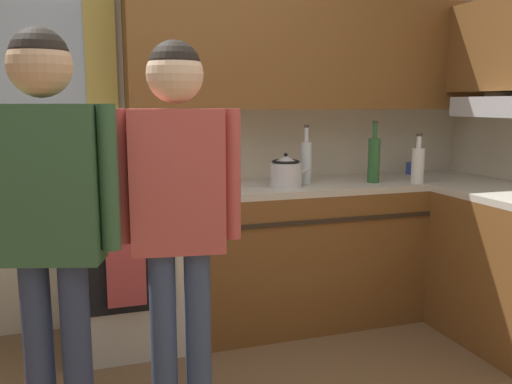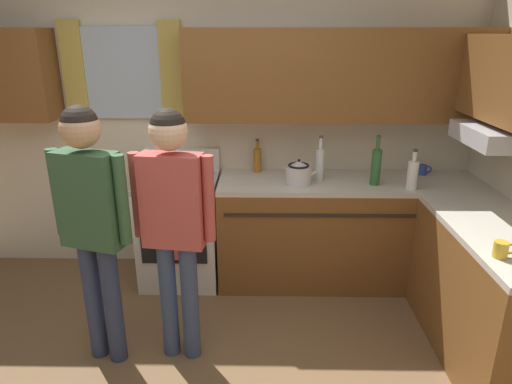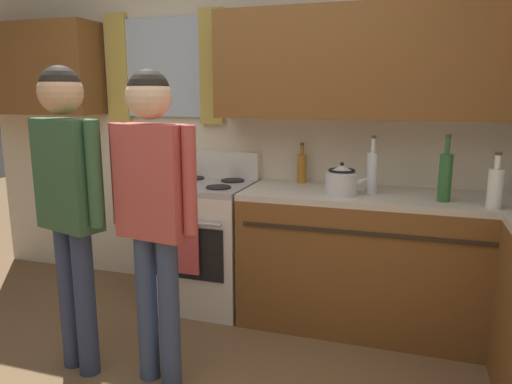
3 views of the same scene
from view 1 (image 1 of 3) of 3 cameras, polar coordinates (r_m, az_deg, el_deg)
name	(u,v)px [view 1 (image 1 of 3)]	position (r m, az deg, el deg)	size (l,w,h in m)	color
back_wall_unit	(154,92)	(3.41, -10.79, 10.40)	(4.60, 0.42, 2.60)	beige
kitchen_counter_run	(410,260)	(3.46, 16.02, -6.91)	(2.15, 1.94, 0.90)	brown
stove_oven	(122,265)	(3.25, -14.07, -7.57)	(0.64, 0.67, 1.10)	silver
bottle_tall_clear	(306,161)	(3.40, 5.33, 3.28)	(0.07, 0.07, 0.37)	silver
bottle_milk_white	(418,164)	(3.56, 16.80, 2.84)	(0.08, 0.08, 0.31)	white
bottle_wine_green	(374,159)	(3.51, 12.40, 3.46)	(0.08, 0.08, 0.39)	#2D6633
bottle_oil_amber	(219,165)	(3.47, -3.94, 2.88)	(0.06, 0.06, 0.29)	#B27223
mug_cobalt_blue	(412,168)	(4.00, 16.19, 2.44)	(0.11, 0.07, 0.08)	#2D479E
stovetop_kettle	(286,171)	(3.25, 3.19, 2.21)	(0.27, 0.20, 0.21)	silver
adult_left	(48,201)	(2.10, -21.17, -0.93)	(0.50, 0.26, 1.66)	#2D3856
adult_in_plaid	(178,197)	(2.16, -8.31, -0.49)	(0.51, 0.22, 1.64)	#38476B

